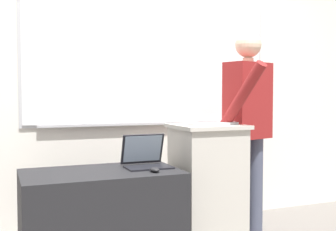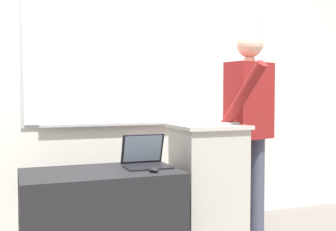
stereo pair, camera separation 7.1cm
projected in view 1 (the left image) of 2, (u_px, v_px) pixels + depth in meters
name	position (u px, v px, depth m)	size (l,w,h in m)	color
back_wall	(145.00, 65.00, 3.93)	(6.40, 0.17, 2.98)	silver
lectern_podium	(207.00, 185.00, 3.37)	(0.54, 0.51, 0.98)	#BCB7AD
side_desk	(102.00, 220.00, 2.93)	(1.08, 0.63, 0.68)	black
person_presenter	(248.00, 119.00, 3.53)	(0.57, 0.64, 1.74)	#474C60
laptop	(145.00, 156.00, 3.10)	(0.33, 0.29, 0.24)	black
wireless_keyboard	(213.00, 124.00, 3.30)	(0.40, 0.11, 0.02)	silver
computer_mouse_by_laptop	(155.00, 170.00, 2.88)	(0.06, 0.10, 0.03)	black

